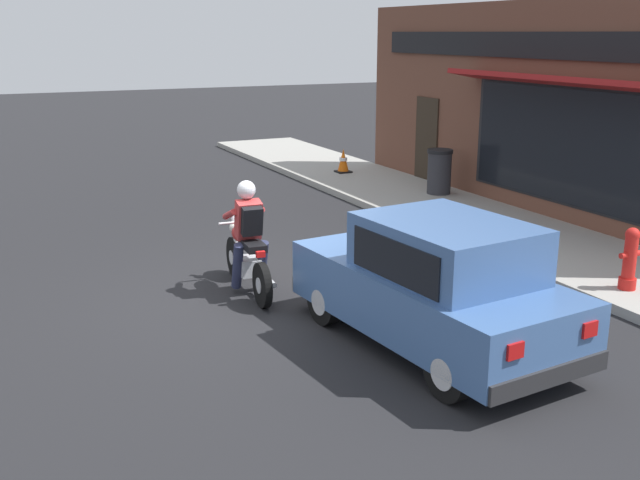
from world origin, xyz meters
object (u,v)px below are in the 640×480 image
trash_bin (439,171)px  car_hatchback (434,285)px  traffic_cone (343,161)px  fire_hydrant (630,259)px  motorcycle_with_rider (248,246)px

trash_bin → car_hatchback: bearing=-124.8°
car_hatchback → traffic_cone: bearing=68.3°
car_hatchback → fire_hydrant: 3.39m
motorcycle_with_rider → car_hatchback: 3.05m
trash_bin → traffic_cone: trash_bin is taller
motorcycle_with_rider → trash_bin: size_ratio=2.06×
motorcycle_with_rider → traffic_cone: size_ratio=3.37×
fire_hydrant → traffic_cone: fire_hydrant is taller
car_hatchback → trash_bin: (4.66, 6.71, -0.13)m
motorcycle_with_rider → fire_hydrant: (4.65, -2.55, -0.11)m
trash_bin → traffic_cone: size_ratio=1.63×
trash_bin → traffic_cone: 3.30m
motorcycle_with_rider → fire_hydrant: bearing=-28.8°
car_hatchback → fire_hydrant: bearing=3.7°
car_hatchback → trash_bin: bearing=55.2°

